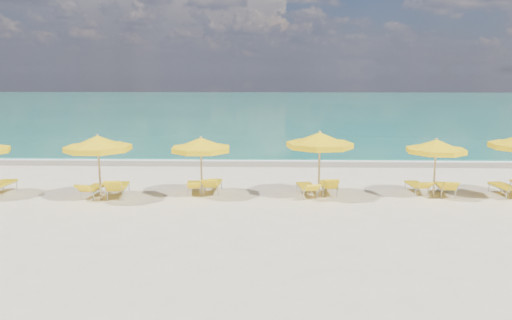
{
  "coord_description": "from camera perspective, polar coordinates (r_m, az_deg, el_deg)",
  "views": [
    {
      "loc": [
        0.55,
        -18.54,
        4.84
      ],
      "look_at": [
        0.0,
        1.5,
        1.2
      ],
      "focal_mm": 35.0,
      "sensor_mm": 36.0,
      "label": 1
    }
  ],
  "objects": [
    {
      "name": "wet_sand_band",
      "position": [
        26.39,
        0.35,
        -0.28
      ],
      "size": [
        120.0,
        2.6,
        0.01
      ],
      "primitive_type": "cube",
      "color": "tan",
      "rests_on": "ground"
    },
    {
      "name": "lounger_4_right",
      "position": [
        19.92,
        8.22,
        -3.23
      ],
      "size": [
        0.65,
        1.74,
        0.82
      ],
      "rotation": [
        0.0,
        0.0,
        0.03
      ],
      "color": "#A5A8AD",
      "rests_on": "ground"
    },
    {
      "name": "lounger_3_right",
      "position": [
        19.97,
        -4.96,
        -3.12
      ],
      "size": [
        0.66,
        1.82,
        0.79
      ],
      "rotation": [
        0.0,
        0.0,
        -0.03
      ],
      "color": "#A5A8AD",
      "rests_on": "ground"
    },
    {
      "name": "lounger_2_right",
      "position": [
        19.99,
        -15.46,
        -3.41
      ],
      "size": [
        0.81,
        1.93,
        0.89
      ],
      "rotation": [
        0.0,
        0.0,
        0.1
      ],
      "color": "#A5A8AD",
      "rests_on": "ground"
    },
    {
      "name": "lounger_4_left",
      "position": [
        19.51,
        5.85,
        -3.48
      ],
      "size": [
        0.87,
        1.86,
        0.71
      ],
      "rotation": [
        0.0,
        0.0,
        0.17
      ],
      "color": "#A5A8AD",
      "rests_on": "ground"
    },
    {
      "name": "umbrella_3",
      "position": [
        19.09,
        -6.31,
        1.7
      ],
      "size": [
        2.94,
        2.94,
        2.36
      ],
      "rotation": [
        0.0,
        0.0,
        -0.32
      ],
      "color": "tan",
      "rests_on": "ground"
    },
    {
      "name": "whitecap_near",
      "position": [
        36.46,
        -8.8,
        2.54
      ],
      "size": [
        14.0,
        0.36,
        0.05
      ],
      "primitive_type": "cube",
      "color": "white",
      "rests_on": "ground"
    },
    {
      "name": "lounger_5_right",
      "position": [
        20.88,
        20.77,
        -3.21
      ],
      "size": [
        0.7,
        1.72,
        0.76
      ],
      "rotation": [
        0.0,
        0.0,
        -0.08
      ],
      "color": "#A5A8AD",
      "rests_on": "ground"
    },
    {
      "name": "lounger_2_left",
      "position": [
        20.29,
        -18.12,
        -3.44
      ],
      "size": [
        0.73,
        1.72,
        0.71
      ],
      "rotation": [
        0.0,
        0.0,
        -0.11
      ],
      "color": "#A5A8AD",
      "rests_on": "ground"
    },
    {
      "name": "lounger_6_left",
      "position": [
        21.68,
        26.54,
        -3.12
      ],
      "size": [
        0.83,
        1.86,
        0.75
      ],
      "rotation": [
        0.0,
        0.0,
        0.14
      ],
      "color": "#A5A8AD",
      "rests_on": "ground"
    },
    {
      "name": "lounger_3_left",
      "position": [
        20.0,
        -7.1,
        -3.21
      ],
      "size": [
        0.77,
        1.7,
        0.67
      ],
      "rotation": [
        0.0,
        0.0,
        0.15
      ],
      "color": "#A5A8AD",
      "rests_on": "ground"
    },
    {
      "name": "umbrella_2",
      "position": [
        19.31,
        -17.62,
        1.77
      ],
      "size": [
        3.24,
        3.24,
        2.51
      ],
      "rotation": [
        0.0,
        0.0,
        -0.4
      ],
      "color": "tan",
      "rests_on": "ground"
    },
    {
      "name": "whitecap_far",
      "position": [
        43.45,
        11.46,
        3.69
      ],
      "size": [
        18.0,
        0.3,
        0.05
      ],
      "primitive_type": "cube",
      "color": "white",
      "rests_on": "ground"
    },
    {
      "name": "ground_plane",
      "position": [
        19.17,
        -0.12,
        -4.33
      ],
      "size": [
        120.0,
        120.0,
        0.0
      ],
      "primitive_type": "plane",
      "color": "beige"
    },
    {
      "name": "lounger_5_left",
      "position": [
        20.83,
        17.89,
        -3.09
      ],
      "size": [
        0.73,
        1.7,
        0.68
      ],
      "rotation": [
        0.0,
        0.0,
        0.12
      ],
      "color": "#A5A8AD",
      "rests_on": "ground"
    },
    {
      "name": "ocean",
      "position": [
        66.72,
        1.11,
        6.13
      ],
      "size": [
        120.0,
        80.0,
        0.3
      ],
      "primitive_type": "cube",
      "color": "#126550",
      "rests_on": "ground"
    },
    {
      "name": "foam_line",
      "position": [
        27.18,
        0.39,
        0.03
      ],
      "size": [
        120.0,
        1.2,
        0.03
      ],
      "primitive_type": "cube",
      "color": "white",
      "rests_on": "ground"
    },
    {
      "name": "lounger_1_right",
      "position": [
        22.15,
        -27.16,
        -2.86
      ],
      "size": [
        0.71,
        1.85,
        0.91
      ],
      "rotation": [
        0.0,
        0.0,
        -0.04
      ],
      "color": "#A5A8AD",
      "rests_on": "ground"
    },
    {
      "name": "umbrella_5",
      "position": [
        20.12,
        19.9,
        1.44
      ],
      "size": [
        2.79,
        2.79,
        2.3
      ],
      "rotation": [
        0.0,
        0.0,
        0.27
      ],
      "color": "tan",
      "rests_on": "ground"
    },
    {
      "name": "umbrella_4",
      "position": [
        18.96,
        7.29,
        2.21
      ],
      "size": [
        2.96,
        2.96,
        2.58
      ],
      "rotation": [
        0.0,
        0.0,
        -0.18
      ],
      "color": "tan",
      "rests_on": "ground"
    }
  ]
}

